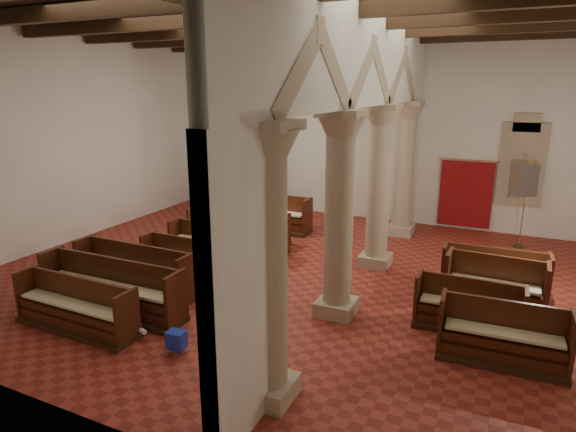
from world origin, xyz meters
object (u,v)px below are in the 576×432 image
(pipe_organ, at_px, (241,171))
(aisle_pew_0, at_px, (502,343))
(processional_banner, at_px, (522,219))
(nave_pew_0, at_px, (76,313))
(lectern, at_px, (245,203))

(pipe_organ, distance_m, aisle_pew_0, 12.07)
(pipe_organ, height_order, aisle_pew_0, pipe_organ)
(processional_banner, xyz_separation_m, aisle_pew_0, (-0.28, -6.74, -0.47))
(processional_banner, bearing_deg, nave_pew_0, -151.23)
(lectern, relative_size, processional_banner, 0.51)
(lectern, bearing_deg, processional_banner, 1.09)
(lectern, xyz_separation_m, processional_banner, (8.75, 0.57, 0.28))
(processional_banner, bearing_deg, lectern, 162.95)
(processional_banner, relative_size, nave_pew_0, 0.97)
(pipe_organ, height_order, nave_pew_0, pipe_organ)
(nave_pew_0, bearing_deg, lectern, 98.52)
(processional_banner, bearing_deg, pipe_organ, 154.63)
(lectern, distance_m, aisle_pew_0, 10.49)
(pipe_organ, bearing_deg, nave_pew_0, -78.06)
(pipe_organ, relative_size, nave_pew_0, 1.65)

